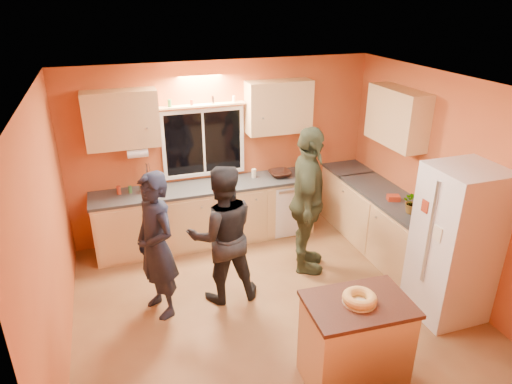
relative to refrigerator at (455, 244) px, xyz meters
name	(u,v)px	position (x,y,z in m)	size (l,w,h in m)	color
ground	(269,302)	(-1.89, 0.80, -0.90)	(4.50, 4.50, 0.00)	brown
room_shell	(268,165)	(-1.77, 1.21, 0.72)	(4.54, 4.04, 2.61)	#C56532
back_counter	(231,210)	(-1.88, 2.50, -0.45)	(4.23, 0.62, 0.90)	tan
right_counter	(388,226)	(0.06, 1.30, -0.45)	(0.62, 1.84, 0.90)	tan
refrigerator	(455,244)	(0.00, 0.00, 0.00)	(0.72, 0.70, 1.80)	silver
island	(355,342)	(-1.55, -0.58, -0.44)	(0.98, 0.69, 0.91)	tan
bundt_pastry	(360,298)	(-1.55, -0.58, 0.06)	(0.31, 0.31, 0.09)	#D7B158
person_left	(156,246)	(-3.13, 1.06, -0.03)	(0.63, 0.41, 1.73)	black
person_center	(222,235)	(-2.37, 1.10, -0.04)	(0.83, 0.65, 1.71)	black
person_right	(308,202)	(-1.17, 1.36, 0.09)	(1.15, 0.48, 1.97)	#313723
mixing_bowl	(280,174)	(-1.10, 2.50, 0.04)	(0.33, 0.33, 0.08)	black
utensil_crock	(150,186)	(-3.03, 2.52, 0.09)	(0.14, 0.14, 0.17)	#EAE4C4
potted_plant	(413,202)	(0.02, 0.81, 0.15)	(0.27, 0.23, 0.30)	gray
red_box	(393,198)	(0.02, 1.21, 0.04)	(0.16, 0.12, 0.07)	#9D2F18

